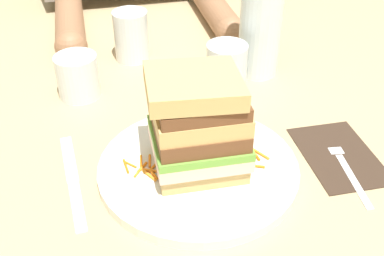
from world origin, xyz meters
The scene contains 25 objects.
ground_plane centered at (0.00, 0.00, 0.00)m, with size 3.00×3.00×0.00m, color tan.
main_plate centered at (0.00, 0.00, 0.01)m, with size 0.27×0.27×0.01m, color white.
sandwich centered at (0.00, 0.00, 0.08)m, with size 0.13×0.12×0.14m.
carrot_shred_0 centered at (-0.09, 0.02, 0.02)m, with size 0.00×0.00×0.02m, color orange.
carrot_shred_1 centered at (-0.08, 0.02, 0.02)m, with size 0.00×0.00×0.03m, color orange.
carrot_shred_2 centered at (-0.07, -0.01, 0.02)m, with size 0.00×0.00×0.03m, color orange.
carrot_shred_3 centered at (-0.06, -0.01, 0.02)m, with size 0.00×0.00×0.02m, color orange.
carrot_shred_4 centered at (-0.07, 0.00, 0.02)m, with size 0.00×0.00×0.03m, color orange.
carrot_shred_5 centered at (-0.06, 0.01, 0.02)m, with size 0.00×0.00×0.02m, color orange.
carrot_shred_6 centered at (-0.10, 0.02, 0.02)m, with size 0.00×0.00×0.03m, color orange.
carrot_shred_7 centered at (-0.08, 0.01, 0.02)m, with size 0.00×0.00×0.02m, color orange.
carrot_shred_8 centered at (-0.06, 0.02, 0.02)m, with size 0.00×0.00×0.03m, color orange.
carrot_shred_9 centered at (-0.08, 0.00, 0.02)m, with size 0.00×0.00×0.02m, color orange.
carrot_shred_10 centered at (0.08, -0.02, 0.02)m, with size 0.00×0.00×0.02m, color orange.
carrot_shred_11 centered at (0.08, 0.00, 0.02)m, with size 0.00×0.00×0.02m, color orange.
carrot_shred_12 centered at (0.06, -0.01, 0.02)m, with size 0.00×0.00×0.03m, color orange.
carrot_shred_13 centered at (0.07, 0.00, 0.02)m, with size 0.00×0.00×0.03m, color orange.
carrot_shred_14 centered at (0.09, 0.00, 0.02)m, with size 0.00×0.00×0.03m, color orange.
napkin_dark centered at (0.21, -0.01, 0.00)m, with size 0.10×0.15×0.00m, color #38281E.
fork centered at (0.21, -0.03, 0.00)m, with size 0.03×0.17×0.00m.
knife centered at (-0.17, 0.02, 0.00)m, with size 0.03×0.20×0.00m.
juice_glass centered at (0.10, 0.21, 0.04)m, with size 0.07×0.07×0.08m.
water_bottle centered at (0.17, 0.25, 0.13)m, with size 0.08×0.08×0.28m.
empty_tumbler_0 centered at (-0.15, 0.24, 0.04)m, with size 0.07×0.07×0.07m, color silver.
empty_tumbler_1 centered at (-0.04, 0.36, 0.05)m, with size 0.07×0.07×0.10m, color silver.
Camera 1 is at (-0.12, -0.48, 0.44)m, focal length 44.55 mm.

